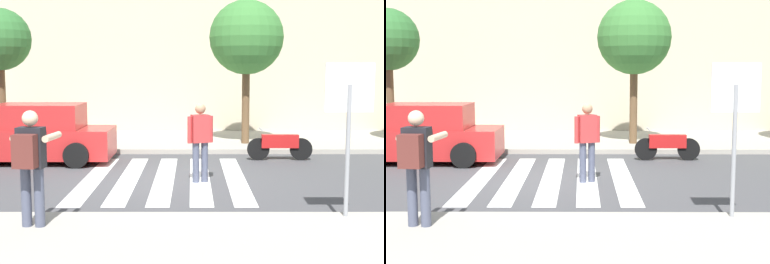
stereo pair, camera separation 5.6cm
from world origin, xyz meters
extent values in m
plane|color=#424244|center=(0.00, 0.00, 0.00)|extent=(120.00, 120.00, 0.00)
cube|color=#9E998C|center=(0.00, 6.00, 0.07)|extent=(60.00, 4.80, 0.14)
cube|color=beige|center=(0.00, 10.40, 3.38)|extent=(56.00, 4.00, 6.77)
cube|color=silver|center=(-1.60, 0.20, 0.00)|extent=(0.44, 5.20, 0.01)
cube|color=silver|center=(-0.80, 0.20, 0.00)|extent=(0.44, 5.20, 0.01)
cube|color=silver|center=(0.00, 0.20, 0.00)|extent=(0.44, 5.20, 0.01)
cube|color=silver|center=(0.80, 0.20, 0.00)|extent=(0.44, 5.20, 0.01)
cube|color=silver|center=(1.60, 0.20, 0.00)|extent=(0.44, 5.20, 0.01)
cylinder|color=gray|center=(3.06, -3.44, 1.18)|extent=(0.07, 0.07, 2.08)
cube|color=white|center=(3.06, -3.43, 2.17)|extent=(0.76, 0.03, 0.76)
cube|color=red|center=(3.06, -3.41, 2.17)|extent=(0.66, 0.02, 0.66)
cylinder|color=#474C60|center=(-1.83, -3.99, 0.58)|extent=(0.15, 0.15, 0.88)
cylinder|color=#474C60|center=(-1.63, -4.01, 0.58)|extent=(0.15, 0.15, 0.88)
cube|color=black|center=(-1.73, -4.00, 1.32)|extent=(0.40, 0.27, 0.60)
sphere|color=beige|center=(-1.73, -4.00, 1.75)|extent=(0.23, 0.23, 0.23)
cylinder|color=beige|center=(-1.95, -3.75, 1.46)|extent=(0.15, 0.59, 0.10)
cylinder|color=beige|center=(-1.47, -3.80, 1.46)|extent=(0.15, 0.59, 0.10)
cube|color=black|center=(-1.69, -3.60, 1.49)|extent=(0.15, 0.11, 0.10)
cube|color=#5B2823|center=(-1.75, -4.22, 1.30)|extent=(0.34, 0.23, 0.48)
cylinder|color=#474C60|center=(0.71, -0.27, 0.44)|extent=(0.15, 0.15, 0.88)
cylinder|color=#474C60|center=(0.90, -0.21, 0.44)|extent=(0.15, 0.15, 0.88)
cube|color=#B73333|center=(0.80, -0.24, 1.18)|extent=(0.44, 0.35, 0.60)
sphere|color=#A37556|center=(0.80, -0.24, 1.61)|extent=(0.23, 0.23, 0.23)
cylinder|color=#B73333|center=(0.57, -0.32, 1.16)|extent=(0.10, 0.10, 0.58)
cylinder|color=#B73333|center=(1.03, -0.17, 1.16)|extent=(0.10, 0.10, 0.58)
cube|color=red|center=(-3.54, 2.30, 0.53)|extent=(4.10, 1.70, 0.76)
cube|color=red|center=(-3.39, 2.30, 1.23)|extent=(2.20, 1.56, 0.64)
cube|color=slate|center=(-4.46, 2.30, 1.23)|extent=(0.10, 1.50, 0.54)
cube|color=slate|center=(-2.42, 2.30, 1.23)|extent=(0.10, 1.50, 0.51)
cylinder|color=black|center=(-4.81, 3.15, 0.32)|extent=(0.64, 0.22, 0.64)
cylinder|color=black|center=(-2.27, 1.45, 0.32)|extent=(0.64, 0.22, 0.64)
cylinder|color=black|center=(-2.27, 3.15, 0.32)|extent=(0.64, 0.22, 0.64)
cylinder|color=black|center=(2.42, 2.60, 0.30)|extent=(0.60, 0.10, 0.60)
cylinder|color=black|center=(3.58, 2.60, 0.30)|extent=(0.60, 0.10, 0.60)
cube|color=#B21919|center=(3.00, 2.60, 0.52)|extent=(1.00, 0.20, 0.36)
cylinder|color=gray|center=(2.48, 2.60, 0.85)|extent=(0.04, 0.60, 0.04)
cylinder|color=brown|center=(-5.21, 4.66, 1.46)|extent=(0.24, 0.24, 2.65)
sphere|color=#2D662D|center=(-5.21, 4.66, 3.35)|extent=(1.89, 1.89, 1.89)
cylinder|color=brown|center=(2.29, 4.93, 1.44)|extent=(0.24, 0.24, 2.60)
sphere|color=#387533|center=(2.29, 4.93, 3.43)|extent=(2.29, 2.29, 2.29)
camera|label=1|loc=(0.62, -11.70, 2.46)|focal=50.00mm
camera|label=2|loc=(0.68, -11.70, 2.46)|focal=50.00mm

